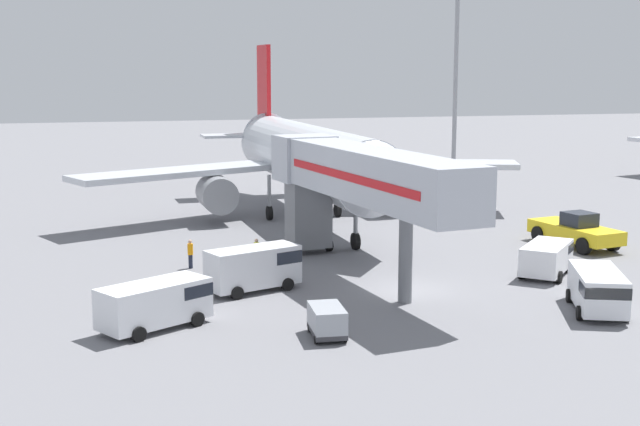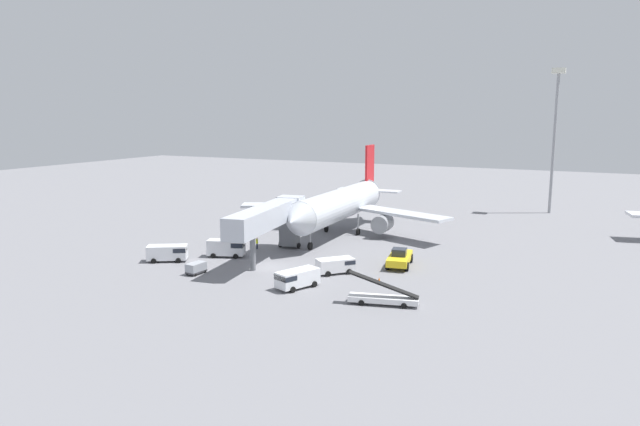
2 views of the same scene
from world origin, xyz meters
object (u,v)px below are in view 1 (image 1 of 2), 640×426
object	(u,v)px
pushback_tug	(576,231)
service_van_rear_right	(598,289)
service_van_near_center	(256,266)
ground_crew_worker_foreground	(190,253)
service_van_rear_left	(157,302)
jet_bridge	(355,178)
baggage_cart_mid_left	(327,320)
safety_cone_bravo	(169,283)
service_van_near_left	(547,257)
airplane_at_gate	(305,157)
ground_crew_worker_midground	(257,251)
apron_light_mast	(458,7)

from	to	relation	value
pushback_tug	service_van_rear_right	bearing A→B (deg)	-117.62
service_van_near_center	ground_crew_worker_foreground	xyz separation A→B (m)	(-2.75, 6.06, -0.42)
pushback_tug	service_van_rear_left	bearing A→B (deg)	-158.46
jet_bridge	service_van_near_center	distance (m)	7.53
service_van_rear_left	baggage_cart_mid_left	world-z (taller)	service_van_rear_left
safety_cone_bravo	baggage_cart_mid_left	bearing A→B (deg)	-59.84
pushback_tug	service_van_near_left	size ratio (longest dim) A/B	1.50
airplane_at_gate	service_van_near_left	bearing A→B (deg)	-67.39
pushback_tug	safety_cone_bravo	size ratio (longest dim) A/B	11.68
ground_crew_worker_foreground	jet_bridge	bearing A→B (deg)	-26.97
service_van_rear_left	ground_crew_worker_foreground	size ratio (longest dim) A/B	3.17
service_van_rear_right	baggage_cart_mid_left	bearing A→B (deg)	-178.60
service_van_near_center	service_van_rear_right	distance (m)	17.27
service_van_near_center	safety_cone_bravo	bearing A→B (deg)	160.18
service_van_rear_left	safety_cone_bravo	distance (m)	7.10
pushback_tug	ground_crew_worker_foreground	bearing A→B (deg)	179.18
service_van_near_left	ground_crew_worker_foreground	world-z (taller)	service_van_near_left
service_van_rear_left	ground_crew_worker_midground	size ratio (longest dim) A/B	3.31
service_van_near_left	ground_crew_worker_midground	world-z (taller)	service_van_near_left
pushback_tug	apron_light_mast	world-z (taller)	apron_light_mast
pushback_tug	baggage_cart_mid_left	bearing A→B (deg)	-145.64
apron_light_mast	ground_crew_worker_midground	bearing A→B (deg)	-124.51
airplane_at_gate	apron_light_mast	xyz separation A→B (m)	(28.47, 36.49, 14.12)
airplane_at_gate	service_van_near_center	size ratio (longest dim) A/B	6.79
jet_bridge	ground_crew_worker_midground	size ratio (longest dim) A/B	12.42
service_van_near_center	pushback_tug	bearing A→B (deg)	14.23
service_van_near_center	ground_crew_worker_midground	distance (m)	5.84
service_van_near_center	ground_crew_worker_foreground	size ratio (longest dim) A/B	3.09
service_van_near_center	safety_cone_bravo	xyz separation A→B (m)	(-4.41, 1.59, -1.03)
service_van_rear_right	ground_crew_worker_midground	world-z (taller)	service_van_rear_right
jet_bridge	apron_light_mast	xyz separation A→B (m)	(30.30, 55.19, 13.34)
airplane_at_gate	safety_cone_bravo	bearing A→B (deg)	-123.09
ground_crew_worker_midground	airplane_at_gate	bearing A→B (deg)	65.48
pushback_tug	apron_light_mast	xyz separation A→B (m)	(13.80, 51.11, 17.89)
service_van_near_center	service_van_rear_right	size ratio (longest dim) A/B	0.98
service_van_near_left	service_van_rear_left	bearing A→B (deg)	-168.60
service_van_near_left	apron_light_mast	distance (m)	63.52
apron_light_mast	airplane_at_gate	bearing A→B (deg)	-127.97
pushback_tug	airplane_at_gate	bearing A→B (deg)	135.10
ground_crew_worker_foreground	safety_cone_bravo	bearing A→B (deg)	-110.36
apron_light_mast	pushback_tug	bearing A→B (deg)	-105.11
airplane_at_gate	service_van_near_left	size ratio (longest dim) A/B	7.68
airplane_at_gate	service_van_rear_left	world-z (taller)	airplane_at_gate
jet_bridge	safety_cone_bravo	bearing A→B (deg)	-179.84
jet_bridge	pushback_tug	size ratio (longest dim) A/B	2.91
service_van_rear_right	ground_crew_worker_midground	distance (m)	19.81
jet_bridge	service_van_rear_left	xyz separation A→B (m)	(-11.51, -6.97, -4.41)
pushback_tug	ground_crew_worker_midground	distance (m)	21.34
service_van_near_center	ground_crew_worker_midground	bearing A→B (deg)	78.84
service_van_rear_right	airplane_at_gate	bearing A→B (deg)	104.42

